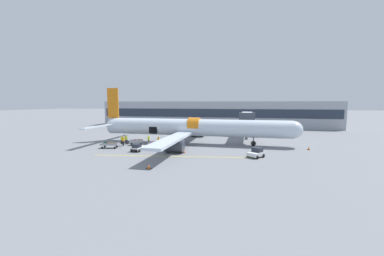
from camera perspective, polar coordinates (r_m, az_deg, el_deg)
name	(u,v)px	position (r m, az deg, el deg)	size (l,w,h in m)	color
ground_plane	(182,149)	(42.61, -2.51, -5.09)	(500.00, 500.00, 0.00)	slate
apron_marking_line	(171,156)	(36.94, -5.02, -6.85)	(24.64, 3.86, 0.01)	yellow
terminal_strip	(214,114)	(85.01, 5.44, 3.47)	(80.81, 11.87, 8.75)	#9EA3AD
jet_bridge_stub	(247,119)	(53.42, 13.16, 2.24)	(3.14, 12.74, 6.30)	#4C4C51
airplane	(192,128)	(47.77, -0.10, 0.01)	(41.23, 37.95, 11.47)	silver
baggage_tug_lead	(256,153)	(37.39, 15.28, -5.90)	(2.81, 2.96, 1.47)	white
baggage_tug_mid	(138,148)	(41.65, -13.02, -4.70)	(2.03, 2.94, 1.32)	white
baggage_cart_loading	(137,142)	(47.62, -13.23, -3.40)	(3.40, 2.40, 1.16)	#999BA0
baggage_cart_queued	(157,144)	(44.52, -8.51, -3.95)	(4.07, 2.64, 1.08)	#999BA0
baggage_cart_empty	(110,145)	(45.83, -19.31, -3.90)	(4.18, 2.21, 1.16)	#999BA0
ground_crew_loader_a	(122,140)	(49.53, -16.69, -2.71)	(0.54, 0.54, 1.69)	black
ground_crew_loader_b	(158,140)	(47.23, -8.15, -2.93)	(0.55, 0.53, 1.70)	#2D2D33
ground_crew_driver	(149,140)	(47.90, -10.47, -2.78)	(0.58, 0.58, 1.80)	#2D2D33
ground_crew_supervisor	(126,139)	(49.95, -15.72, -2.60)	(0.59, 0.51, 1.71)	black
ground_crew_helper	(123,141)	(47.68, -16.36, -2.96)	(0.58, 0.58, 1.82)	black
suitcase_on_tarmac_upright	(127,142)	(49.09, -15.50, -3.39)	(0.56, 0.35, 0.81)	#2D2D33
safety_cone_nose	(309,148)	(46.50, 26.45, -4.39)	(0.48, 0.48, 0.67)	black
safety_cone_engine_left	(149,166)	(30.56, -10.45, -9.10)	(0.63, 0.63, 0.67)	black
safety_cone_wingtip	(184,151)	(39.21, -2.03, -5.52)	(0.51, 0.51, 0.78)	black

